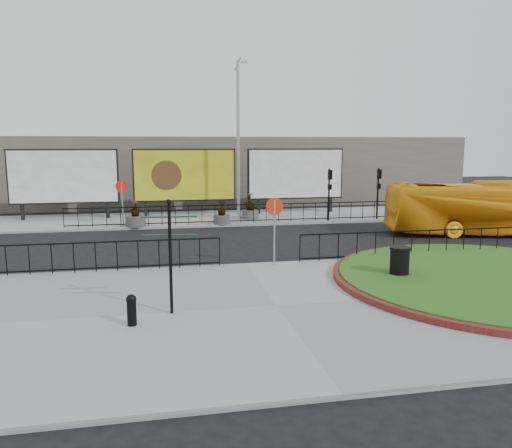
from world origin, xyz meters
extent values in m
plane|color=black|center=(0.00, 0.00, 0.00)|extent=(90.00, 90.00, 0.00)
cube|color=gray|center=(0.00, -5.00, 0.06)|extent=(30.00, 10.00, 0.12)
cube|color=gray|center=(0.00, 12.00, 0.06)|extent=(44.00, 6.00, 0.12)
cylinder|color=maroon|center=(7.50, -4.00, 0.21)|extent=(10.40, 10.40, 0.18)
cylinder|color=#1F4D14|center=(7.50, -4.00, 0.23)|extent=(10.00, 10.00, 0.22)
cylinder|color=gray|center=(-5.00, 9.40, 1.32)|extent=(0.07, 0.07, 2.40)
cylinder|color=red|center=(-5.00, 9.40, 2.27)|extent=(0.64, 0.03, 0.64)
cylinder|color=white|center=(-5.00, 9.42, 2.27)|extent=(0.50, 0.03, 0.50)
cylinder|color=gray|center=(1.00, -0.40, 1.32)|extent=(0.07, 0.07, 2.40)
cylinder|color=red|center=(1.00, -0.40, 2.27)|extent=(0.64, 0.03, 0.64)
cylinder|color=white|center=(1.00, -0.38, 2.27)|extent=(0.50, 0.03, 0.50)
cube|color=black|center=(-10.90, 13.00, 0.62)|extent=(0.18, 0.18, 1.00)
cube|color=black|center=(-6.10, 13.00, 0.62)|extent=(0.18, 0.18, 1.00)
cube|color=black|center=(-8.50, 13.00, 2.62)|extent=(6.20, 0.25, 3.20)
cube|color=white|center=(-8.50, 12.84, 2.62)|extent=(6.00, 0.06, 3.00)
cube|color=black|center=(-3.90, 13.00, 0.62)|extent=(0.18, 0.18, 1.00)
cube|color=black|center=(0.90, 13.00, 0.62)|extent=(0.18, 0.18, 1.00)
cube|color=black|center=(-1.50, 13.00, 2.62)|extent=(6.20, 0.25, 3.20)
cube|color=#BCCB1C|center=(-1.50, 12.84, 2.62)|extent=(6.00, 0.06, 3.00)
cube|color=black|center=(3.10, 13.00, 0.62)|extent=(0.18, 0.18, 1.00)
cube|color=black|center=(7.90, 13.00, 0.62)|extent=(0.18, 0.18, 1.00)
cube|color=black|center=(5.50, 13.00, 2.62)|extent=(6.20, 0.25, 3.20)
cube|color=white|center=(5.50, 12.84, 2.62)|extent=(6.00, 0.06, 3.00)
cylinder|color=gray|center=(1.50, 11.00, 4.62)|extent=(0.18, 0.18, 9.00)
cylinder|color=gray|center=(1.50, 11.00, 8.97)|extent=(0.43, 0.10, 0.77)
cube|color=gray|center=(1.85, 11.00, 9.07)|extent=(0.35, 0.15, 0.12)
cylinder|color=black|center=(6.50, 9.40, 1.62)|extent=(0.10, 0.10, 3.00)
cube|color=black|center=(6.50, 9.28, 2.77)|extent=(0.22, 0.18, 0.55)
cube|color=black|center=(6.50, 9.28, 2.07)|extent=(0.20, 0.16, 0.30)
cylinder|color=black|center=(9.50, 9.40, 1.62)|extent=(0.10, 0.10, 3.00)
cube|color=black|center=(9.50, 9.28, 2.77)|extent=(0.22, 0.18, 0.55)
cube|color=black|center=(9.50, 9.28, 2.07)|extent=(0.20, 0.16, 0.30)
cube|color=#625C55|center=(0.00, 22.00, 2.50)|extent=(40.00, 10.00, 5.00)
cylinder|color=black|center=(-2.84, -5.08, 1.57)|extent=(0.08, 0.08, 2.89)
sphere|color=black|center=(-2.84, -5.08, 3.06)|extent=(0.13, 0.13, 0.13)
cube|color=black|center=(-3.20, -5.01, 2.67)|extent=(0.69, 0.25, 0.03)
cube|color=black|center=(-2.48, -5.09, 2.67)|extent=(0.68, 0.15, 0.03)
cube|color=black|center=(-3.20, -5.04, 2.20)|extent=(0.69, 0.19, 0.03)
cube|color=black|center=(-2.49, -5.14, 2.20)|extent=(0.69, 0.25, 0.03)
cylinder|color=black|center=(-3.82, -5.78, 0.44)|extent=(0.23, 0.23, 0.63)
sphere|color=black|center=(-3.82, -5.78, 0.77)|extent=(0.25, 0.25, 0.25)
cylinder|color=black|center=(4.50, -3.24, 0.63)|extent=(0.62, 0.62, 1.03)
cylinder|color=black|center=(4.50, -3.24, 1.18)|extent=(0.66, 0.66, 0.07)
imported|color=orange|center=(12.84, 4.16, 1.34)|extent=(9.89, 4.29, 2.68)
cylinder|color=#4C4C4F|center=(-4.36, 9.40, 0.40)|extent=(1.07, 1.07, 0.55)
imported|color=#1F4D14|center=(-4.36, 9.40, 1.14)|extent=(0.67, 0.67, 0.93)
cylinder|color=#4C4C4F|center=(0.29, 9.40, 0.36)|extent=(0.92, 0.92, 0.48)
imported|color=#1F4D14|center=(0.29, 9.40, 1.02)|extent=(0.65, 0.65, 0.84)
cylinder|color=#4C4C4F|center=(2.20, 11.00, 0.37)|extent=(0.96, 0.96, 0.50)
imported|color=#1F4D14|center=(2.20, 11.00, 1.15)|extent=(0.81, 0.81, 1.06)
camera|label=1|loc=(-3.08, -17.78, 4.50)|focal=35.00mm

